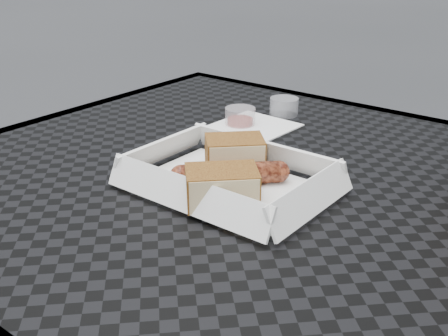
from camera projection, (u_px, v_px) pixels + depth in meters
name	position (u px, v px, depth m)	size (l,w,h in m)	color
patio_table	(229.00, 218.00, 0.79)	(0.80, 0.80, 0.74)	black
food_tray	(229.00, 186.00, 0.71)	(0.22, 0.15, 0.00)	white
bratwurst	(230.00, 174.00, 0.70)	(0.12, 0.12, 0.03)	brown
bread_near	(235.00, 155.00, 0.74)	(0.07, 0.05, 0.05)	brown
bread_far	(222.00, 187.00, 0.65)	(0.08, 0.06, 0.04)	brown
veg_garnish	(242.00, 211.00, 0.64)	(0.03, 0.03, 0.00)	#FC3F0A
napkin	(254.00, 126.00, 0.92)	(0.12, 0.12, 0.00)	white
condiment_cup_sauce	(240.00, 117.00, 0.93)	(0.05, 0.05, 0.03)	maroon
condiment_cup_empty	(284.00, 106.00, 0.98)	(0.05, 0.05, 0.03)	silver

